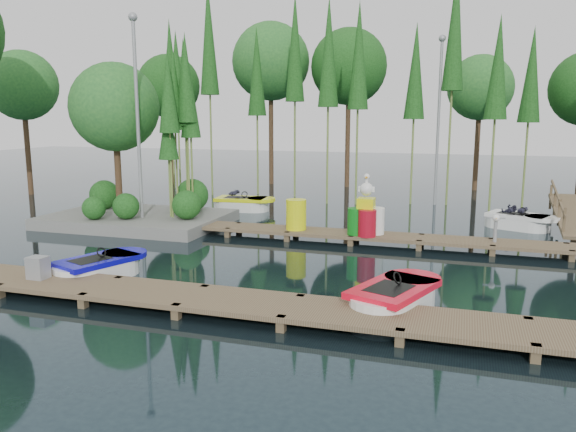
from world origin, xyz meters
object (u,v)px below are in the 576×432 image
(boat_red, at_px, (395,299))
(boat_yellow_far, at_px, (242,204))
(boat_blue, at_px, (99,269))
(utility_cabinet, at_px, (38,268))
(yellow_barrel, at_px, (296,215))
(drum_cluster, at_px, (366,217))
(island, at_px, (131,136))

(boat_red, relative_size, boat_yellow_far, 1.05)
(boat_blue, xyz_separation_m, utility_cabinet, (-0.65, -1.30, 0.31))
(utility_cabinet, bearing_deg, boat_yellow_far, 88.78)
(yellow_barrel, bearing_deg, boat_red, -56.86)
(utility_cabinet, xyz_separation_m, drum_cluster, (6.21, 6.85, 0.30))
(island, distance_m, boat_blue, 7.79)
(utility_cabinet, bearing_deg, drum_cluster, 47.79)
(boat_blue, distance_m, boat_red, 7.15)
(boat_yellow_far, height_order, drum_cluster, drum_cluster)
(boat_yellow_far, distance_m, yellow_barrel, 5.82)
(yellow_barrel, bearing_deg, boat_yellow_far, 129.47)
(boat_red, height_order, drum_cluster, drum_cluster)
(island, relative_size, boat_yellow_far, 2.49)
(boat_blue, xyz_separation_m, drum_cluster, (5.57, 5.55, 0.62))
(utility_cabinet, xyz_separation_m, yellow_barrel, (3.93, 7.00, 0.24))
(island, distance_m, boat_red, 12.62)
(boat_blue, xyz_separation_m, boat_red, (7.14, -0.21, 0.02))
(island, height_order, drum_cluster, island)
(boat_blue, relative_size, utility_cabinet, 5.31)
(utility_cabinet, relative_size, drum_cluster, 0.27)
(boat_yellow_far, xyz_separation_m, yellow_barrel, (3.69, -4.48, 0.51))
(utility_cabinet, distance_m, drum_cluster, 9.25)
(boat_red, relative_size, utility_cabinet, 5.71)
(boat_blue, distance_m, utility_cabinet, 1.49)
(boat_yellow_far, height_order, yellow_barrel, yellow_barrel)
(yellow_barrel, distance_m, drum_cluster, 2.29)
(boat_yellow_far, bearing_deg, boat_blue, -73.08)
(island, bearing_deg, drum_cluster, -6.16)
(island, relative_size, boat_blue, 2.54)
(boat_red, height_order, boat_yellow_far, boat_yellow_far)
(boat_blue, bearing_deg, boat_yellow_far, 112.77)
(boat_yellow_far, relative_size, utility_cabinet, 5.42)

